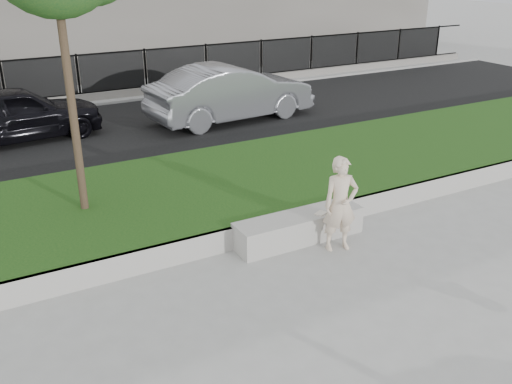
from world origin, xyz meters
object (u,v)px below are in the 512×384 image
stone_bench (299,228)px  car_dark (17,113)px  man (340,204)px  book (321,213)px  car_silver (231,93)px

stone_bench → car_dark: size_ratio=0.55×
man → car_dark: size_ratio=0.38×
book → car_silver: 7.60m
book → car_dark: (-3.64, 8.21, 0.27)m
car_silver → book: bearing=159.8°
man → book: (-0.07, 0.42, -0.31)m
stone_bench → man: man is taller
stone_bench → car_silver: size_ratio=0.47×
stone_bench → book: bearing=-21.0°
man → car_dark: bearing=127.6°
stone_bench → car_dark: car_dark is taller
car_dark → car_silver: size_ratio=0.86×
book → man: bearing=-105.1°
man → car_dark: (-3.71, 8.62, -0.04)m
stone_bench → man: size_ratio=1.44×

